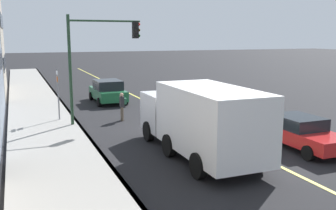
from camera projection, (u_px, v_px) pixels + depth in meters
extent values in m
plane|color=black|center=(197.00, 126.00, 20.29)|extent=(200.00, 200.00, 0.00)
cube|color=gray|center=(49.00, 139.00, 17.50)|extent=(80.00, 3.58, 0.15)
cube|color=slate|center=(87.00, 136.00, 18.13)|extent=(80.00, 0.16, 0.15)
cube|color=#D8CC4C|center=(197.00, 126.00, 20.29)|extent=(80.00, 0.16, 0.01)
cube|color=#262D38|center=(5.00, 62.00, 31.37)|extent=(8.51, 0.06, 1.10)
cube|color=#262D38|center=(2.00, 21.00, 30.79)|extent=(8.51, 0.06, 1.10)
cube|color=red|center=(299.00, 135.00, 16.33)|extent=(4.63, 1.75, 0.56)
cube|color=black|center=(298.00, 122.00, 16.36)|extent=(2.06, 1.61, 0.51)
cylinder|color=black|center=(308.00, 153.00, 14.67)|extent=(0.60, 0.22, 0.60)
cylinder|color=black|center=(291.00, 131.00, 18.09)|extent=(0.60, 0.22, 0.60)
cylinder|color=black|center=(261.00, 134.00, 17.46)|extent=(0.60, 0.22, 0.60)
cube|color=#1E6038|center=(108.00, 94.00, 27.58)|extent=(4.43, 1.90, 0.68)
cube|color=black|center=(108.00, 85.00, 27.36)|extent=(2.34, 1.75, 0.64)
cylinder|color=black|center=(91.00, 96.00, 28.64)|extent=(0.60, 0.22, 0.60)
cylinder|color=black|center=(115.00, 95.00, 29.32)|extent=(0.60, 0.22, 0.60)
cylinder|color=black|center=(99.00, 102.00, 25.97)|extent=(0.60, 0.22, 0.60)
cylinder|color=black|center=(126.00, 101.00, 26.65)|extent=(0.60, 0.22, 0.60)
cube|color=silver|center=(172.00, 111.00, 17.73)|extent=(2.09, 2.39, 1.70)
cube|color=silver|center=(211.00, 120.00, 14.19)|extent=(5.22, 2.39, 2.41)
cylinder|color=black|center=(149.00, 131.00, 17.46)|extent=(0.90, 0.28, 0.90)
cylinder|color=black|center=(194.00, 127.00, 18.30)|extent=(0.90, 0.28, 0.90)
cylinder|color=black|center=(198.00, 166.00, 12.79)|extent=(0.90, 0.28, 0.90)
cylinder|color=black|center=(256.00, 158.00, 13.64)|extent=(0.90, 0.28, 0.90)
cylinder|color=black|center=(169.00, 145.00, 15.17)|extent=(0.90, 0.28, 0.90)
cylinder|color=black|center=(220.00, 140.00, 16.02)|extent=(0.90, 0.28, 0.90)
cylinder|color=brown|center=(122.00, 114.00, 21.57)|extent=(0.15, 0.15, 0.79)
cylinder|color=brown|center=(122.00, 113.00, 21.76)|extent=(0.15, 0.15, 0.79)
cube|color=#262628|center=(122.00, 102.00, 21.54)|extent=(0.40, 0.26, 0.59)
sphere|color=tan|center=(122.00, 95.00, 21.47)|extent=(0.21, 0.21, 0.21)
cube|color=#26593F|center=(125.00, 101.00, 21.59)|extent=(0.27, 0.18, 0.34)
cylinder|color=#1E3823|center=(70.00, 72.00, 19.64)|extent=(0.16, 0.16, 5.80)
cylinder|color=#1E3823|center=(105.00, 21.00, 19.87)|extent=(0.10, 3.77, 0.10)
cube|color=black|center=(135.00, 30.00, 20.55)|extent=(0.28, 0.30, 0.90)
sphere|color=red|center=(139.00, 24.00, 20.56)|extent=(0.18, 0.18, 0.18)
sphere|color=#392905|center=(139.00, 30.00, 20.62)|extent=(0.18, 0.18, 0.18)
sphere|color=black|center=(139.00, 36.00, 20.67)|extent=(0.18, 0.18, 0.18)
cylinder|color=slate|center=(58.00, 96.00, 21.09)|extent=(0.08, 0.08, 2.95)
cube|color=white|center=(57.00, 73.00, 20.85)|extent=(0.60, 0.02, 0.20)
cube|color=#DB5919|center=(57.00, 79.00, 20.91)|extent=(0.44, 0.02, 0.28)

